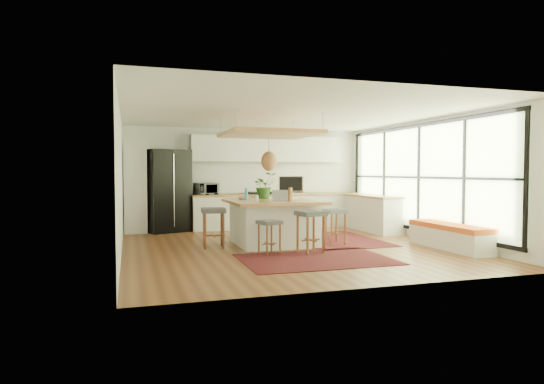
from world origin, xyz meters
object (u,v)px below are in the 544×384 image
object	(u,v)px
island	(273,222)
island_plant	(264,188)
stool_near_left	(269,235)
stool_right_back	(318,223)
stool_near_right	(311,234)
monitor	(291,187)
microwave	(206,188)
laptop	(280,195)
fridge	(167,195)
stool_left_side	(214,230)
stool_right_front	(334,228)

from	to	relation	value
island	island_plant	distance (m)	0.94
stool_near_left	stool_right_back	distance (m)	2.34
stool_near_right	monitor	xyz separation A→B (m)	(0.16, 1.57, 0.83)
monitor	microwave	xyz separation A→B (m)	(-1.48, 2.46, -0.07)
stool_right_back	microwave	xyz separation A→B (m)	(-2.20, 2.27, 0.76)
laptop	island_plant	world-z (taller)	island_plant
fridge	monitor	distance (m)	3.50
stool_right_back	fridge	bearing A→B (deg)	144.87
fridge	stool_right_back	size ratio (longest dim) A/B	3.30
fridge	laptop	xyz separation A→B (m)	(1.99, -3.17, 0.12)
stool_left_side	stool_near_left	bearing A→B (deg)	-50.80
stool_right_back	island	bearing A→B (deg)	-157.04
stool_near_right	stool_left_side	world-z (taller)	stool_left_side
stool_near_right	island_plant	world-z (taller)	island_plant
stool_near_left	stool_near_right	xyz separation A→B (m)	(0.78, -0.10, 0.00)
island	stool_left_side	size ratio (longest dim) A/B	2.32
fridge	island_plant	size ratio (longest dim) A/B	3.57
stool_near_right	island_plant	size ratio (longest dim) A/B	1.36
stool_near_right	stool_right_front	bearing A→B (deg)	44.04
fridge	island_plant	distance (m)	2.92
stool_right_front	stool_right_back	bearing A→B (deg)	88.80
island	stool_near_right	bearing A→B (deg)	-73.94
stool_right_front	laptop	xyz separation A→B (m)	(-1.20, 0.01, 0.70)
laptop	island_plant	size ratio (longest dim) A/B	0.60
stool_right_front	monitor	xyz separation A→B (m)	(-0.70, 0.73, 0.83)
stool_right_front	laptop	size ratio (longest dim) A/B	2.11
stool_right_front	microwave	distance (m)	3.94
laptop	microwave	distance (m)	3.33
stool_near_left	laptop	distance (m)	1.11
stool_near_left	monitor	world-z (taller)	monitor
fridge	stool_near_right	distance (m)	4.68
stool_near_left	monitor	distance (m)	1.93
fridge	stool_left_side	world-z (taller)	fridge
stool_near_left	stool_left_side	bearing A→B (deg)	129.20
monitor	island_plant	xyz separation A→B (m)	(-0.52, 0.31, -0.03)
stool_near_left	island	bearing A→B (deg)	69.38
island	island_plant	bearing A→B (deg)	91.13
island	stool_near_right	world-z (taller)	island
stool_near_left	stool_right_back	xyz separation A→B (m)	(1.66, 1.65, 0.00)
island	stool_right_front	distance (m)	1.28
stool_right_front	laptop	world-z (taller)	laptop
fridge	stool_near_left	world-z (taller)	fridge
monitor	island_plant	distance (m)	0.61
stool_near_left	stool_left_side	xyz separation A→B (m)	(-0.86, 1.05, 0.00)
stool_right_front	stool_left_side	world-z (taller)	stool_left_side
stool_left_side	microwave	bearing A→B (deg)	83.65
fridge	stool_near_right	size ratio (longest dim) A/B	2.62
stool_right_back	microwave	bearing A→B (deg)	134.12
fridge	stool_right_back	xyz separation A→B (m)	(3.21, -2.26, -0.57)
fridge	stool_right_front	xyz separation A→B (m)	(3.19, -3.18, -0.57)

